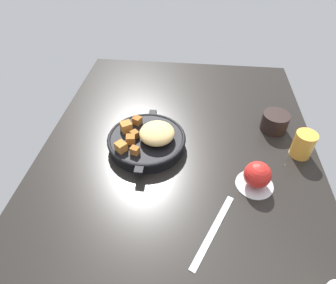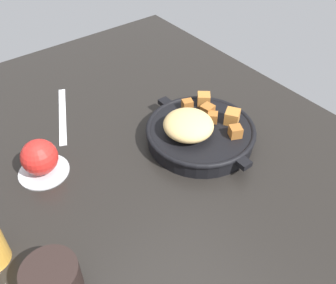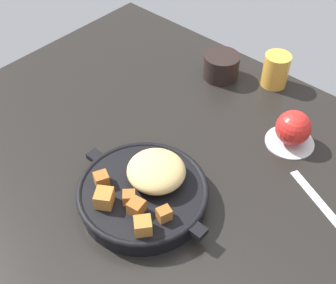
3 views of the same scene
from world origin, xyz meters
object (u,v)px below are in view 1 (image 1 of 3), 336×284
object	(u,v)px
juice_glass_amber	(303,145)
red_apple	(257,175)
cast_iron_skillet	(148,140)
coffee_mug_dark	(275,122)
butter_knife	(213,230)

from	to	relation	value
juice_glass_amber	red_apple	bearing A→B (deg)	-47.86
red_apple	cast_iron_skillet	bearing A→B (deg)	-110.99
coffee_mug_dark	butter_knife	bearing A→B (deg)	-26.72
red_apple	juice_glass_amber	xyz separation A→B (cm)	(-13.46, 14.88, -0.20)
cast_iron_skillet	butter_knife	xyz separation A→B (cm)	(27.04, 19.92, -2.74)
cast_iron_skillet	red_apple	xyz separation A→B (cm)	(11.96, 31.18, 1.31)
butter_knife	juice_glass_amber	xyz separation A→B (cm)	(-28.54, 26.14, 3.85)
red_apple	butter_knife	size ratio (longest dim) A/B	0.32
cast_iron_skillet	butter_knife	size ratio (longest dim) A/B	1.27
cast_iron_skillet	juice_glass_amber	xyz separation A→B (cm)	(-1.50, 46.06, 1.12)
cast_iron_skillet	coffee_mug_dark	bearing A→B (deg)	107.80
red_apple	butter_knife	distance (cm)	19.25
juice_glass_amber	coffee_mug_dark	size ratio (longest dim) A/B	0.94
cast_iron_skillet	juice_glass_amber	world-z (taller)	cast_iron_skillet
cast_iron_skillet	red_apple	world-z (taller)	cast_iron_skillet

